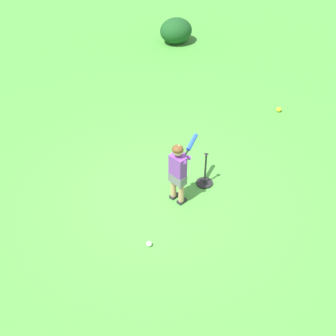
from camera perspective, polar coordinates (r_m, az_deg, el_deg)
The scene contains 6 objects.
ground_plane at distance 7.24m, azimuth -1.10°, elevation -3.56°, with size 40.00×40.00×0.00m, color #479338.
child_batter at distance 6.76m, azimuth 1.38°, elevation 0.06°, with size 0.68×0.53×1.08m.
play_ball_by_bucket at distance 6.48m, azimuth -2.42°, elevation -9.64°, with size 0.08×0.08×0.08m, color white.
play_ball_far_right at distance 9.54m, azimuth 13.95°, elevation 7.25°, with size 0.10×0.10×0.10m, color yellow.
batting_tee at distance 7.42m, azimuth 4.70°, elevation -1.38°, with size 0.28×0.28×0.62m.
shrub_left_background at distance 12.25m, azimuth 1.03°, elevation 17.10°, with size 0.86×0.76×0.64m, color #194C1E.
Camera 1 is at (-2.48, -4.71, 4.91)m, focal length 47.83 mm.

